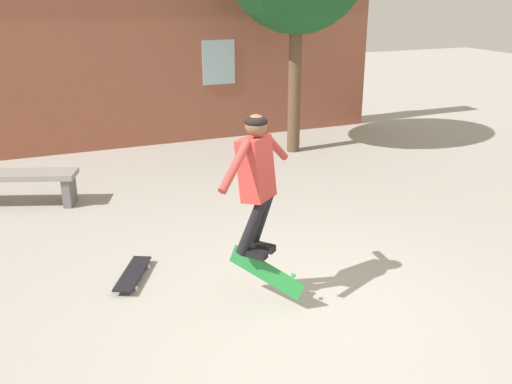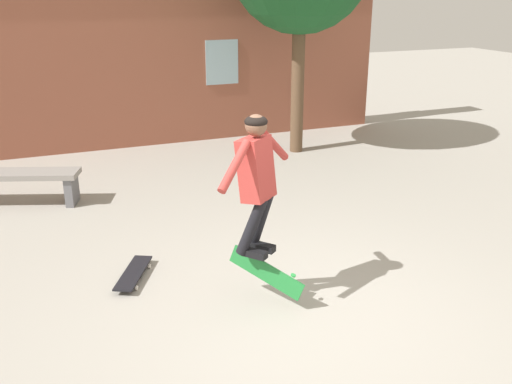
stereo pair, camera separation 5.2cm
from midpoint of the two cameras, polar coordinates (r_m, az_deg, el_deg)
The scene contains 6 objects.
ground_plane at distance 5.86m, azimuth 4.73°, elevation -12.11°, with size 40.00×40.00×0.00m, color #A39E93.
building_backdrop at distance 11.82m, azimuth -10.94°, elevation 14.22°, with size 10.76×0.52×4.95m.
park_bench at distance 9.18m, azimuth -22.75°, elevation 1.09°, with size 1.90×1.06×0.51m.
skater at distance 5.48m, azimuth 0.29°, elevation 1.83°, with size 1.05×0.86×1.42m.
skateboard_flipping at distance 5.86m, azimuth 1.31°, elevation -8.05°, with size 0.58×0.65×0.46m.
skateboard_resting at distance 6.59m, azimuth -11.94°, elevation -7.91°, with size 0.57×0.83×0.08m.
Camera 2 is at (-2.27, -4.41, 3.10)m, focal length 40.00 mm.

